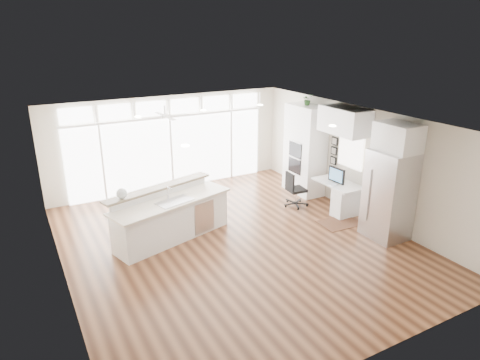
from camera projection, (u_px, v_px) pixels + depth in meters
floor at (236, 243)px, 9.45m from camera, size 7.00×8.00×0.02m
ceiling at (235, 122)px, 8.53m from camera, size 7.00×8.00×0.02m
wall_back at (170, 143)px, 12.29m from camera, size 7.00×0.04×2.70m
wall_front at (377, 277)px, 5.69m from camera, size 7.00×0.04×2.70m
wall_left at (58, 219)px, 7.40m from camera, size 0.04×8.00×2.70m
wall_right at (360, 161)px, 10.57m from camera, size 0.04×8.00×2.70m
glass_wall at (171, 153)px, 12.34m from camera, size 5.80×0.06×2.08m
transom_row at (168, 107)px, 11.89m from camera, size 5.90×0.06×0.40m
desk_window at (351, 151)px, 10.74m from camera, size 0.04×0.85×0.85m
ceiling_fan at (165, 112)px, 10.69m from camera, size 1.16×1.16×0.32m
recessed_lights at (230, 121)px, 8.70m from camera, size 3.40×3.00×0.02m
oven_cabinet at (305, 150)px, 11.94m from camera, size 0.64×1.20×2.50m
desk_nook at (337, 197)px, 10.98m from camera, size 0.72×1.30×0.76m
upper_cabinets at (345, 121)px, 10.33m from camera, size 0.64×1.30×0.64m
refrigerator at (389, 195)px, 9.40m from camera, size 0.76×0.90×2.00m
fridge_cabinet at (398, 137)px, 8.99m from camera, size 0.64×0.90×0.60m
framed_photos at (334, 151)px, 11.30m from camera, size 0.06×0.22×0.80m
kitchen_island at (172, 215)px, 9.46m from camera, size 3.00×1.81×1.12m
rug at (339, 223)px, 10.37m from camera, size 0.98×0.73×0.01m
office_chair at (296, 189)px, 11.23m from camera, size 0.52×0.49×0.93m
fishbowl at (122, 193)px, 8.86m from camera, size 0.28×0.28×0.23m
monitor at (337, 175)px, 10.74m from camera, size 0.12×0.53×0.44m
keyboard at (331, 184)px, 10.74m from camera, size 0.16×0.34×0.02m
potted_plant at (307, 101)px, 11.48m from camera, size 0.28×0.31×0.24m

